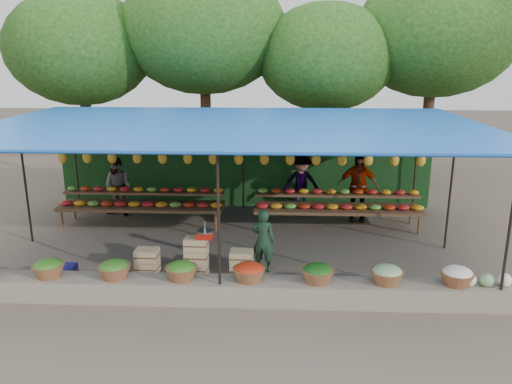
{
  "coord_description": "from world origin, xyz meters",
  "views": [
    {
      "loc": [
        0.99,
        -10.8,
        4.25
      ],
      "look_at": [
        0.49,
        0.2,
        1.22
      ],
      "focal_mm": 35.0,
      "sensor_mm": 36.0,
      "label": 1
    }
  ],
  "objects_px": {
    "crate_counter": "(195,259)",
    "blue_crate_front": "(57,276)",
    "blue_crate_back": "(61,274)",
    "weighing_scale": "(205,234)",
    "vendor_seated": "(263,240)"
  },
  "relations": [
    {
      "from": "crate_counter",
      "to": "blue_crate_front",
      "type": "xyz_separation_m",
      "value": [
        -2.59,
        -0.54,
        -0.16
      ]
    },
    {
      "from": "blue_crate_back",
      "to": "crate_counter",
      "type": "bearing_deg",
      "value": 8.84
    },
    {
      "from": "blue_crate_front",
      "to": "weighing_scale",
      "type": "bearing_deg",
      "value": -2.28
    },
    {
      "from": "weighing_scale",
      "to": "vendor_seated",
      "type": "height_order",
      "value": "vendor_seated"
    },
    {
      "from": "crate_counter",
      "to": "blue_crate_back",
      "type": "distance_m",
      "value": 2.59
    },
    {
      "from": "vendor_seated",
      "to": "blue_crate_back",
      "type": "relative_size",
      "value": 2.39
    },
    {
      "from": "vendor_seated",
      "to": "blue_crate_back",
      "type": "height_order",
      "value": "vendor_seated"
    },
    {
      "from": "crate_counter",
      "to": "blue_crate_front",
      "type": "bearing_deg",
      "value": -168.28
    },
    {
      "from": "crate_counter",
      "to": "weighing_scale",
      "type": "distance_m",
      "value": 0.58
    },
    {
      "from": "blue_crate_front",
      "to": "blue_crate_back",
      "type": "xyz_separation_m",
      "value": [
        0.05,
        0.06,
        0.01
      ]
    },
    {
      "from": "blue_crate_front",
      "to": "crate_counter",
      "type": "bearing_deg",
      "value": -1.42
    },
    {
      "from": "vendor_seated",
      "to": "blue_crate_front",
      "type": "bearing_deg",
      "value": 24.82
    },
    {
      "from": "blue_crate_front",
      "to": "blue_crate_back",
      "type": "relative_size",
      "value": 0.93
    },
    {
      "from": "crate_counter",
      "to": "blue_crate_front",
      "type": "height_order",
      "value": "crate_counter"
    },
    {
      "from": "weighing_scale",
      "to": "blue_crate_front",
      "type": "relative_size",
      "value": 0.7
    }
  ]
}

